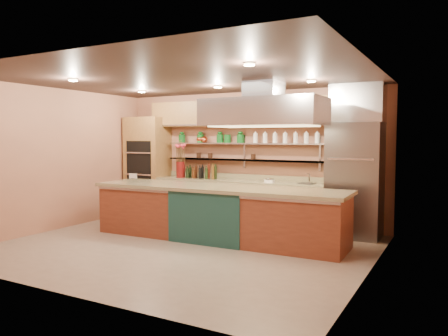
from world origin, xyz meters
The scene contains 21 objects.
floor centered at (0.00, 0.00, -0.01)m, with size 6.00×5.00×0.02m, color gray.
ceiling centered at (0.00, 0.00, 2.80)m, with size 6.00×5.00×0.02m, color black.
wall_back centered at (0.00, 2.50, 1.40)m, with size 6.00×0.04×2.80m, color #A96D50.
wall_front centered at (0.00, -2.50, 1.40)m, with size 6.00×0.04×2.80m, color #A96D50.
wall_left centered at (-3.00, 0.00, 1.40)m, with size 0.04×5.00×2.80m, color #A96D50.
wall_right centered at (3.00, 0.00, 1.40)m, with size 0.04×5.00×2.80m, color #A96D50.
oven_stack centered at (-2.45, 2.18, 1.15)m, with size 0.95×0.64×2.30m, color olive.
refrigerator centered at (2.35, 2.14, 1.05)m, with size 0.95×0.72×2.10m, color slate.
back_counter centered at (-0.05, 2.20, 0.47)m, with size 3.84×0.64×0.93m, color tan.
wall_shelf_lower centered at (-0.05, 2.37, 1.35)m, with size 3.60×0.26×0.03m, color #ACAEB3.
wall_shelf_upper centered at (-0.05, 2.37, 1.70)m, with size 3.60×0.26×0.03m, color #ACAEB3.
upper_cabinets centered at (0.00, 2.32, 2.35)m, with size 4.60×0.36×0.55m, color olive.
range_hood centered at (1.13, 0.75, 2.25)m, with size 2.00×1.00×0.45m, color #ACAEB3.
ceiling_downlights centered at (0.00, 0.20, 2.77)m, with size 4.00×2.80×0.02m, color #FFE5A5.
island centered at (0.23, 0.75, 0.48)m, with size 4.60×1.00×0.96m, color brown.
flower_vase centered at (-1.49, 2.15, 1.11)m, with size 0.20×0.20×0.35m, color #5A0E0D.
oil_bottle_cluster centered at (-0.95, 2.15, 1.05)m, with size 0.77×0.22×0.25m, color black.
kitchen_scale centered at (0.67, 2.15, 0.98)m, with size 0.18×0.13×0.10m, color white.
bar_faucet centered at (1.46, 2.25, 1.03)m, with size 0.03×0.03×0.20m, color silver.
copper_kettle centered at (-1.02, 2.37, 1.79)m, with size 0.18×0.18×0.14m, color #DA5C32.
green_canister centered at (-0.41, 2.37, 1.80)m, with size 0.15×0.15×0.17m, color #104B18.
Camera 1 is at (4.05, -5.98, 1.83)m, focal length 35.00 mm.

